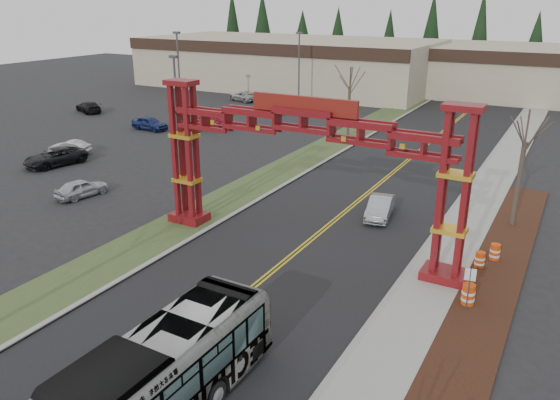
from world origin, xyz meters
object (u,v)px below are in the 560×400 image
Objects in this scene: parked_car_far_c at (88,107)px; transit_bus at (139,394)px; bare_tree_right_far at (525,143)px; barrel_south at (468,295)px; street_sign at (470,281)px; parked_car_near_a at (81,188)px; light_pole_mid at (179,68)px; parked_car_far_a at (288,108)px; gateway_arch at (303,146)px; barrel_north at (495,253)px; retail_building_west at (288,63)px; bare_tree_median_far at (350,87)px; silver_sedan at (380,207)px; parked_car_mid_b at (150,123)px; barrel_mid at (480,260)px; light_pole_near at (176,99)px; parked_car_near_c at (55,157)px; bare_tree_median_mid at (195,137)px; parked_car_mid_a at (205,122)px; parked_car_near_b at (70,147)px; parked_car_far_b at (244,96)px; light_pole_far at (299,64)px.

transit_bus is at bearing 72.97° from parked_car_far_c.
bare_tree_right_far is 6.54× the size of barrel_south.
transit_bus is 14.89m from street_sign.
parked_car_near_a is 0.39× the size of light_pole_mid.
bare_tree_right_far is at bearing -143.76° from parked_car_far_a.
barrel_north is (9.83, 3.55, -5.48)m from gateway_arch.
street_sign is at bearing -54.92° from retail_building_west.
bare_tree_median_far is 7.06× the size of barrel_north.
silver_sedan is 32.55m from parked_car_mid_b.
parked_car_far_c is 0.49× the size of light_pole_mid.
parked_car_far_c is at bearing 158.27° from barrel_mid.
parked_car_far_c is at bearing 149.96° from silver_sedan.
silver_sedan is 4.04× the size of barrel_north.
barrel_mid is at bearing -19.88° from light_pole_near.
retail_building_west is 64.33m from barrel_north.
bare_tree_median_far is at bearing 62.68° from parked_car_near_c.
barrel_mid is at bearing 4.20° from bare_tree_median_mid.
barrel_south is at bearing 33.80° from parked_car_mid_a.
parked_car_mid_a is 5.16× the size of barrel_north.
parked_car_near_a is at bearing -172.64° from barrel_north.
transit_bus is 3.10× the size of parked_car_near_b.
bare_tree_median_mid is 7.61× the size of barrel_mid.
parked_car_mid_a reaches higher than parked_car_far_a.
bare_tree_median_far is (33.37, 3.64, 4.37)m from parked_car_far_c.
gateway_arch is 19.07× the size of barrel_mid.
barrel_south is (50.87, -24.31, -0.14)m from parked_car_far_c.
parked_car_mid_a is at bearing 148.55° from barrel_mid.
gateway_arch reaches higher than light_pole_near.
transit_bus reaches higher than parked_car_near_a.
transit_bus reaches higher than barrel_south.
transit_bus is at bearing -112.71° from barrel_north.
parked_car_near_c is 5.17× the size of barrel_north.
parked_car_near_b is 31.22m from parked_car_far_b.
parked_car_near_b is at bearing -87.02° from retail_building_west.
bare_tree_median_mid is 0.83× the size of light_pole_near.
barrel_north is (30.13, -35.32, -4.95)m from light_pole_far.
parked_car_near_c reaches higher than silver_sedan.
parked_car_near_a is 0.79× the size of parked_car_far_b.
parked_car_far_a is 45.73m from barrel_south.
street_sign is (27.19, -2.35, 0.89)m from parked_car_near_a.
transit_bus is at bearing -76.38° from bare_tree_median_far.
street_sign is (39.86, -29.30, -4.12)m from light_pole_mid.
parked_car_far_a is at bearing 141.47° from parked_car_mid_a.
light_pole_near is (11.19, -41.56, 1.32)m from retail_building_west.
bare_tree_median_mid reaches higher than barrel_mid.
retail_building_west is at bearing 167.11° from parked_car_near_b.
silver_sedan reaches higher than parked_car_near_b.
parked_car_mid_a is 0.71× the size of bare_tree_median_mid.
bare_tree_right_far reaches higher than parked_car_far_a.
bare_tree_median_mid is at bearing -129.46° from parked_car_mid_b.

